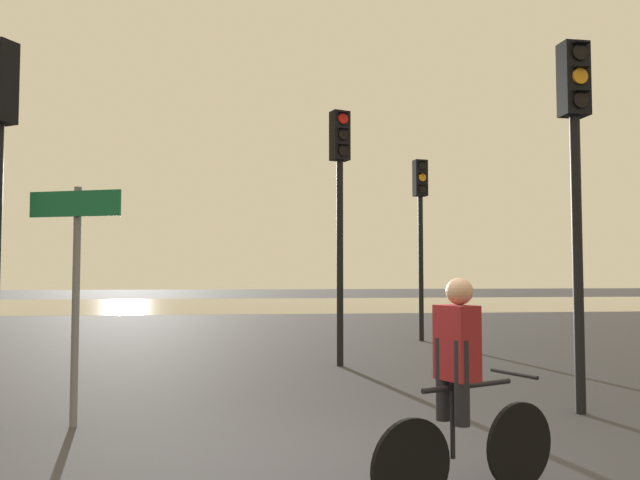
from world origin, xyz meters
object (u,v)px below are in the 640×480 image
object	(u,v)px
traffic_light_center	(340,188)
cyclist	(461,388)
traffic_light_far_right	(421,215)
traffic_light_near_right	(575,154)
direction_sign_post	(75,269)

from	to	relation	value
traffic_light_center	cyclist	bearing A→B (deg)	69.63
traffic_light_far_right	traffic_light_near_right	bearing A→B (deg)	78.82
direction_sign_post	traffic_light_center	bearing A→B (deg)	-111.73
traffic_light_center	direction_sign_post	bearing A→B (deg)	29.59
traffic_light_near_right	cyclist	bearing A→B (deg)	43.93
traffic_light_near_right	cyclist	size ratio (longest dim) A/B	2.75
traffic_light_near_right	direction_sign_post	distance (m)	5.95
traffic_light_center	traffic_light_far_right	distance (m)	4.64
traffic_light_far_right	cyclist	size ratio (longest dim) A/B	2.75
traffic_light_center	traffic_light_far_right	xyz separation A→B (m)	(2.59, 3.85, -0.09)
traffic_light_far_right	traffic_light_center	bearing A→B (deg)	47.25
traffic_light_far_right	cyclist	bearing A→B (deg)	66.80
traffic_light_near_right	traffic_light_center	world-z (taller)	traffic_light_center
direction_sign_post	cyclist	bearing A→B (deg)	161.60
traffic_light_far_right	cyclist	distance (m)	11.10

